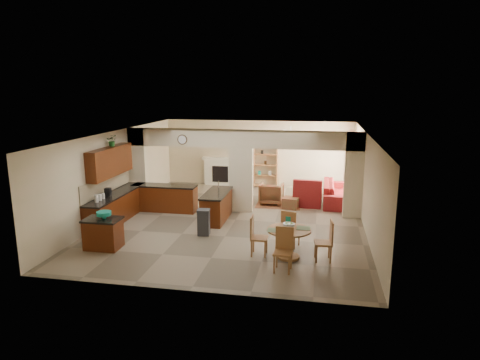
% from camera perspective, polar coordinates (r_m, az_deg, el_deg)
% --- Properties ---
extents(floor, '(10.00, 10.00, 0.00)m').
position_cam_1_polar(floor, '(13.85, -0.59, -5.32)').
color(floor, '#7E6F57').
rests_on(floor, ground).
extents(ceiling, '(10.00, 10.00, 0.00)m').
position_cam_1_polar(ceiling, '(13.27, -0.62, 6.28)').
color(ceiling, white).
rests_on(ceiling, wall_back).
extents(wall_back, '(8.00, 0.00, 8.00)m').
position_cam_1_polar(wall_back, '(18.35, 2.41, 3.55)').
color(wall_back, beige).
rests_on(wall_back, floor).
extents(wall_front, '(8.00, 0.00, 8.00)m').
position_cam_1_polar(wall_front, '(8.81, -6.92, -6.31)').
color(wall_front, beige).
rests_on(wall_front, floor).
extents(wall_left, '(0.00, 10.00, 10.00)m').
position_cam_1_polar(wall_left, '(14.78, -16.01, 0.93)').
color(wall_left, beige).
rests_on(wall_left, floor).
extents(wall_right, '(0.00, 10.00, 10.00)m').
position_cam_1_polar(wall_right, '(13.33, 16.52, -0.31)').
color(wall_right, beige).
rests_on(wall_right, floor).
extents(partition_left_pier, '(0.60, 0.25, 2.80)m').
position_cam_1_polar(partition_left_pier, '(15.54, -13.39, 1.62)').
color(partition_left_pier, beige).
rests_on(partition_left_pier, floor).
extents(partition_center_pier, '(0.80, 0.25, 2.20)m').
position_cam_1_polar(partition_center_pier, '(14.52, 0.16, 0.01)').
color(partition_center_pier, beige).
rests_on(partition_center_pier, floor).
extents(partition_right_pier, '(0.60, 0.25, 2.80)m').
position_cam_1_polar(partition_right_pier, '(14.28, 14.93, 0.60)').
color(partition_right_pier, beige).
rests_on(partition_right_pier, floor).
extents(partition_header, '(8.00, 0.25, 0.60)m').
position_cam_1_polar(partition_header, '(14.28, 0.16, 5.50)').
color(partition_header, beige).
rests_on(partition_header, partition_center_pier).
extents(kitchen_counter, '(2.52, 3.29, 1.48)m').
position_cam_1_polar(kitchen_counter, '(14.46, -13.59, -2.99)').
color(kitchen_counter, '#431707').
rests_on(kitchen_counter, floor).
extents(upper_cabinets, '(0.35, 2.40, 0.90)m').
position_cam_1_polar(upper_cabinets, '(13.91, -16.92, 2.36)').
color(upper_cabinets, '#431707').
rests_on(upper_cabinets, wall_left).
extents(peninsula, '(0.70, 1.85, 0.91)m').
position_cam_1_polar(peninsula, '(13.74, -3.15, -3.49)').
color(peninsula, '#431707').
rests_on(peninsula, floor).
extents(wall_clock, '(0.34, 0.03, 0.34)m').
position_cam_1_polar(wall_clock, '(14.64, -7.71, 5.36)').
color(wall_clock, '#493018').
rests_on(wall_clock, partition_header).
extents(rug, '(1.60, 1.30, 0.01)m').
position_cam_1_polar(rug, '(15.68, 5.21, -3.23)').
color(rug, brown).
rests_on(rug, floor).
extents(fireplace, '(1.60, 0.35, 1.20)m').
position_cam_1_polar(fireplace, '(18.61, -2.57, 1.22)').
color(fireplace, white).
rests_on(fireplace, floor).
extents(shelving_unit, '(1.00, 0.32, 1.80)m').
position_cam_1_polar(shelving_unit, '(18.21, 3.41, 1.88)').
color(shelving_unit, '#A16B37').
rests_on(shelving_unit, floor).
extents(window_a, '(0.02, 0.90, 1.90)m').
position_cam_1_polar(window_a, '(15.61, 15.54, 0.80)').
color(window_a, white).
rests_on(window_a, wall_right).
extents(window_b, '(0.02, 0.90, 1.90)m').
position_cam_1_polar(window_b, '(17.27, 15.08, 1.91)').
color(window_b, white).
rests_on(window_b, wall_right).
extents(glazed_door, '(0.02, 0.70, 2.10)m').
position_cam_1_polar(glazed_door, '(16.47, 15.27, 0.87)').
color(glazed_door, white).
rests_on(glazed_door, wall_right).
extents(drape_a_left, '(0.10, 0.28, 2.30)m').
position_cam_1_polar(drape_a_left, '(15.02, 15.57, 0.35)').
color(drape_a_left, '#43211A').
rests_on(drape_a_left, wall_right).
extents(drape_a_right, '(0.10, 0.28, 2.30)m').
position_cam_1_polar(drape_a_right, '(16.19, 15.22, 1.22)').
color(drape_a_right, '#43211A').
rests_on(drape_a_right, wall_right).
extents(drape_b_left, '(0.10, 0.28, 2.30)m').
position_cam_1_polar(drape_b_left, '(16.68, 15.09, 1.55)').
color(drape_b_left, '#43211A').
rests_on(drape_b_left, wall_right).
extents(drape_b_right, '(0.10, 0.28, 2.30)m').
position_cam_1_polar(drape_b_right, '(17.86, 14.81, 2.26)').
color(drape_b_right, '#43211A').
rests_on(drape_b_right, wall_right).
extents(ceiling_fan, '(1.00, 1.00, 0.10)m').
position_cam_1_polar(ceiling_fan, '(16.07, 6.76, 6.39)').
color(ceiling_fan, white).
rests_on(ceiling_fan, ceiling).
extents(kitchen_island, '(0.95, 0.69, 0.82)m').
position_cam_1_polar(kitchen_island, '(11.94, -17.77, -6.79)').
color(kitchen_island, '#431707').
rests_on(kitchen_island, floor).
extents(teal_bowl, '(0.38, 0.38, 0.18)m').
position_cam_1_polar(teal_bowl, '(11.82, -17.68, -4.45)').
color(teal_bowl, '#169980').
rests_on(teal_bowl, kitchen_island).
extents(trash_can, '(0.36, 0.31, 0.70)m').
position_cam_1_polar(trash_can, '(12.41, -4.86, -5.77)').
color(trash_can, '#2B2B2D').
rests_on(trash_can, floor).
extents(dining_table, '(1.10, 1.10, 0.75)m').
position_cam_1_polar(dining_table, '(10.80, 6.51, -7.78)').
color(dining_table, '#A16B37').
rests_on(dining_table, floor).
extents(fruit_bowl, '(0.28, 0.28, 0.15)m').
position_cam_1_polar(fruit_bowl, '(10.75, 6.54, -6.04)').
color(fruit_bowl, '#68A423').
rests_on(fruit_bowl, dining_table).
extents(sofa, '(2.64, 1.06, 0.77)m').
position_cam_1_polar(sofa, '(16.17, 12.88, -1.63)').
color(sofa, maroon).
rests_on(sofa, floor).
extents(chaise, '(1.04, 0.87, 0.40)m').
position_cam_1_polar(chaise, '(15.60, 8.95, -2.67)').
color(chaise, maroon).
rests_on(chaise, floor).
extents(armchair, '(0.86, 0.88, 0.77)m').
position_cam_1_polar(armchair, '(15.66, 4.22, -1.80)').
color(armchair, maroon).
rests_on(armchair, floor).
extents(ottoman, '(0.61, 0.61, 0.39)m').
position_cam_1_polar(ottoman, '(15.19, 6.79, -3.04)').
color(ottoman, maroon).
rests_on(ottoman, floor).
extents(plant, '(0.41, 0.39, 0.36)m').
position_cam_1_polar(plant, '(14.00, -16.69, 5.05)').
color(plant, '#124312').
rests_on(plant, upper_cabinets).
extents(chair_north, '(0.53, 0.53, 1.02)m').
position_cam_1_polar(chair_north, '(11.46, 6.66, -6.31)').
color(chair_north, '#A16B37').
rests_on(chair_north, floor).
extents(chair_east, '(0.46, 0.46, 1.02)m').
position_cam_1_polar(chair_east, '(10.75, 11.51, -7.75)').
color(chair_east, '#A16B37').
rests_on(chair_east, floor).
extents(chair_south, '(0.45, 0.45, 1.02)m').
position_cam_1_polar(chair_south, '(10.09, 5.84, -8.92)').
color(chair_south, '#A16B37').
rests_on(chair_south, floor).
extents(chair_west, '(0.43, 0.42, 1.02)m').
position_cam_1_polar(chair_west, '(10.90, 2.15, -7.22)').
color(chair_west, '#A16B37').
rests_on(chair_west, floor).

